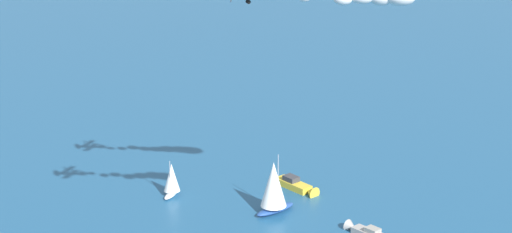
% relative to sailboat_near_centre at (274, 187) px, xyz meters
% --- Properties ---
extents(sailboat_near_centre, '(6.92, 9.62, 12.15)m').
position_rel_sailboat_near_centre_xyz_m(sailboat_near_centre, '(0.00, 0.00, 0.00)').
color(sailboat_near_centre, '#23478C').
rests_on(sailboat_near_centre, ground_plane).
extents(motorboat_far_port, '(9.49, 6.69, 2.75)m').
position_rel_sailboat_near_centre_xyz_m(motorboat_far_port, '(-14.47, -13.86, -4.80)').
color(motorboat_far_port, '#9E9993').
rests_on(motorboat_far_port, ground_plane).
extents(sailboat_inshore, '(6.01, 4.96, 7.90)m').
position_rel_sailboat_near_centre_xyz_m(sailboat_inshore, '(14.07, 18.00, -1.94)').
color(sailboat_inshore, white).
rests_on(sailboat_inshore, ground_plane).
extents(motorboat_trailing, '(11.16, 7.40, 3.20)m').
position_rel_sailboat_near_centre_xyz_m(motorboat_trailing, '(10.10, -8.24, -4.68)').
color(motorboat_trailing, gold).
rests_on(motorboat_trailing, ground_plane).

